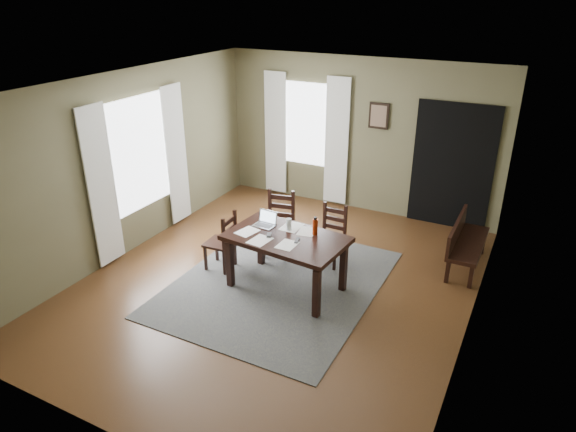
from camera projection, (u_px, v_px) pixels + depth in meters
The scene contains 26 objects.
ground at pixel (278, 283), 7.10m from camera, with size 5.00×6.00×0.01m.
room_shell at pixel (277, 159), 6.35m from camera, with size 5.02×6.02×2.71m.
rug at pixel (278, 283), 7.10m from camera, with size 2.60×3.20×0.01m.
dining_table at pixel (286, 243), 6.70m from camera, with size 1.62×1.06×0.77m.
chair_end at pixel (223, 242), 7.29m from camera, with size 0.41×0.40×0.87m.
chair_back_left at pixel (279, 225), 7.70m from camera, with size 0.50×0.51×0.98m.
chair_back_right at pixel (331, 236), 7.46m from camera, with size 0.39×0.39×0.88m.
bench at pixel (464, 240), 7.35m from camera, with size 0.41×1.28×0.72m.
laptop at pixel (266, 222), 6.96m from camera, with size 0.30×0.24×0.19m.
computer_mouse at pixel (269, 235), 6.66m from camera, with size 0.06×0.10×0.03m, color #3F3F42.
tv_remote at pixel (297, 240), 6.54m from camera, with size 0.04×0.16×0.02m, color black.
drinking_glass at pixel (289, 224), 6.81m from camera, with size 0.07×0.07×0.16m, color silver.
water_bottle at pixel (315, 226), 6.67m from camera, with size 0.08×0.08×0.25m.
paper_a at pixel (247, 232), 6.79m from camera, with size 0.22×0.29×0.00m, color white.
paper_b at pixel (287, 245), 6.44m from camera, with size 0.22×0.29×0.00m, color white.
paper_c at pixel (291, 227), 6.92m from camera, with size 0.25×0.32×0.00m, color white.
paper_d at pixel (307, 232), 6.79m from camera, with size 0.22×0.29×0.00m, color white.
paper_e at pixel (260, 240), 6.56m from camera, with size 0.23×0.31×0.00m, color white.
window_left at pixel (139, 154), 7.69m from camera, with size 0.01×1.30×1.70m.
window_back at pixel (306, 124), 9.32m from camera, with size 1.00×0.01×1.50m.
curtain_left_near at pixel (102, 188), 7.11m from camera, with size 0.03×0.48×2.30m.
curtain_left_far at pixel (176, 155), 8.44m from camera, with size 0.03×0.48×2.30m.
curtain_back_left at pixel (276, 134), 9.66m from camera, with size 0.44×0.03×2.30m.
curtain_back_right at pixel (337, 142), 9.14m from camera, with size 0.44×0.03×2.30m.
framed_picture at pixel (379, 116), 8.63m from camera, with size 0.34×0.03×0.44m.
doorway_back at pixel (452, 167), 8.38m from camera, with size 1.30×0.03×2.10m.
Camera 1 is at (2.90, -5.34, 3.78)m, focal length 32.00 mm.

